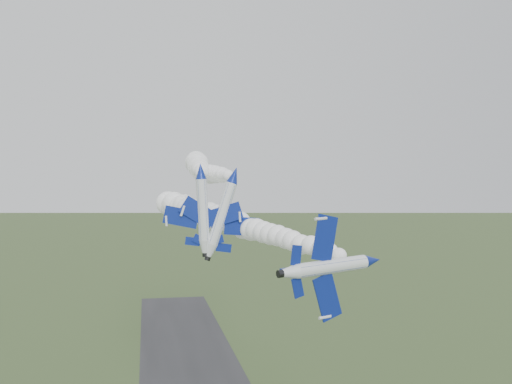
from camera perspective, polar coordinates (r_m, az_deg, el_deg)
jet_lead at (r=61.57m, az=11.62°, el=-6.74°), size 5.20×12.41×10.47m
smoke_trail_jet_lead at (r=90.81m, az=-2.58°, el=-2.99°), size 23.80×61.70×4.85m
jet_pair_left at (r=83.75m, az=-5.55°, el=2.12°), size 11.61×13.81×3.43m
smoke_trail_jet_pair_left at (r=121.87m, az=-5.79°, el=2.64°), size 13.64×69.51×5.52m
jet_pair_right at (r=84.21m, az=-2.17°, el=1.72°), size 11.41×14.40×4.65m
smoke_trail_jet_pair_right at (r=118.33m, az=-4.46°, el=1.80°), size 5.29×60.52×4.63m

